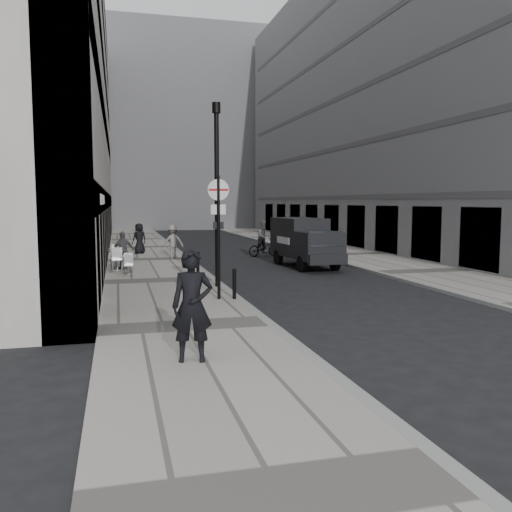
{
  "coord_description": "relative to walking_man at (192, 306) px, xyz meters",
  "views": [
    {
      "loc": [
        -3.51,
        -9.86,
        3.02
      ],
      "look_at": [
        0.51,
        5.77,
        1.4
      ],
      "focal_mm": 38.0,
      "sensor_mm": 36.0,
      "label": 1
    }
  ],
  "objects": [
    {
      "name": "ground",
      "position": [
        2.23,
        0.22,
        -1.14
      ],
      "size": [
        120.0,
        120.0,
        0.0
      ],
      "primitive_type": "plane",
      "color": "black",
      "rests_on": "ground"
    },
    {
      "name": "sidewalk",
      "position": [
        0.23,
        18.22,
        -1.08
      ],
      "size": [
        4.0,
        60.0,
        0.12
      ],
      "primitive_type": "cube",
      "color": "#AAA49A",
      "rests_on": "ground"
    },
    {
      "name": "far_sidewalk",
      "position": [
        11.23,
        18.22,
        -1.08
      ],
      "size": [
        4.0,
        60.0,
        0.12
      ],
      "primitive_type": "cube",
      "color": "#AAA49A",
      "rests_on": "ground"
    },
    {
      "name": "building_left",
      "position": [
        -3.77,
        24.72,
        7.86
      ],
      "size": [
        4.0,
        45.0,
        18.0
      ],
      "primitive_type": "cube",
      "color": "silver",
      "rests_on": "ground"
    },
    {
      "name": "building_right",
      "position": [
        16.23,
        24.72,
        8.86
      ],
      "size": [
        6.0,
        45.0,
        20.0
      ],
      "primitive_type": "cube",
      "color": "slate",
      "rests_on": "ground"
    },
    {
      "name": "building_far",
      "position": [
        3.73,
        56.22,
        9.86
      ],
      "size": [
        24.0,
        16.0,
        22.0
      ],
      "primitive_type": "cube",
      "color": "slate",
      "rests_on": "ground"
    },
    {
      "name": "walking_man",
      "position": [
        0.0,
        0.0,
        0.0
      ],
      "size": [
        0.81,
        0.59,
        2.05
      ],
      "primitive_type": "imported",
      "rotation": [
        0.0,
        0.0,
        -0.15
      ],
      "color": "black",
      "rests_on": "sidewalk"
    },
    {
      "name": "sign_post",
      "position": [
        1.63,
        6.14,
        1.33
      ],
      "size": [
        0.63,
        0.1,
        3.67
      ],
      "rotation": [
        0.0,
        0.0,
        -0.04
      ],
      "color": "black",
      "rests_on": "sidewalk"
    },
    {
      "name": "lamppost",
      "position": [
        2.03,
        8.58,
        2.43
      ],
      "size": [
        0.28,
        0.28,
        6.2
      ],
      "color": "black",
      "rests_on": "sidewalk"
    },
    {
      "name": "bollard_near",
      "position": [
        2.08,
        6.05,
        -0.6
      ],
      "size": [
        0.11,
        0.11,
        0.85
      ],
      "primitive_type": "cylinder",
      "color": "black",
      "rests_on": "sidewalk"
    },
    {
      "name": "bollard_far",
      "position": [
        1.72,
        11.13,
        -0.56
      ],
      "size": [
        0.12,
        0.12,
        0.92
      ],
      "primitive_type": "cylinder",
      "color": "black",
      "rests_on": "sidewalk"
    },
    {
      "name": "panel_van",
      "position": [
        7.08,
        13.99,
        0.13
      ],
      "size": [
        2.03,
        4.89,
        2.26
      ],
      "rotation": [
        0.0,
        0.0,
        0.06
      ],
      "color": "black",
      "rests_on": "ground"
    },
    {
      "name": "cyclist",
      "position": [
        6.57,
        19.23,
        -0.35
      ],
      "size": [
        1.98,
        1.11,
        2.02
      ],
      "rotation": [
        0.0,
        0.0,
        0.26
      ],
      "color": "black",
      "rests_on": "ground"
    },
    {
      "name": "pedestrian_a",
      "position": [
        -1.06,
        14.07,
        -0.21
      ],
      "size": [
        1.04,
        0.71,
        1.63
      ],
      "primitive_type": "imported",
      "rotation": [
        0.0,
        0.0,
        3.5
      ],
      "color": "#4F4F53",
      "rests_on": "sidewalk"
    },
    {
      "name": "pedestrian_b",
      "position": [
        1.48,
        18.37,
        -0.16
      ],
      "size": [
        1.19,
        0.78,
        1.72
      ],
      "primitive_type": "imported",
      "rotation": [
        0.0,
        0.0,
        3.27
      ],
      "color": "gray",
      "rests_on": "sidewalk"
    },
    {
      "name": "pedestrian_c",
      "position": [
        -0.09,
        21.33,
        -0.17
      ],
      "size": [
        0.98,
        0.85,
        1.7
      ],
      "primitive_type": "imported",
      "rotation": [
        0.0,
        0.0,
        3.58
      ],
      "color": "black",
      "rests_on": "sidewalk"
    },
    {
      "name": "cafe_table_near",
      "position": [
        -1.37,
        15.35,
        -0.54
      ],
      "size": [
        0.74,
        1.67,
        0.95
      ],
      "color": "silver",
      "rests_on": "sidewalk"
    },
    {
      "name": "cafe_table_mid",
      "position": [
        -0.88,
        12.56,
        -0.61
      ],
      "size": [
        0.64,
        1.44,
        0.82
      ],
      "color": "#B5B5B7",
      "rests_on": "sidewalk"
    },
    {
      "name": "cafe_table_far",
      "position": [
        -1.32,
        14.0,
        -0.51
      ],
      "size": [
        0.78,
        1.76,
        1.0
      ],
      "color": "silver",
      "rests_on": "sidewalk"
    }
  ]
}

